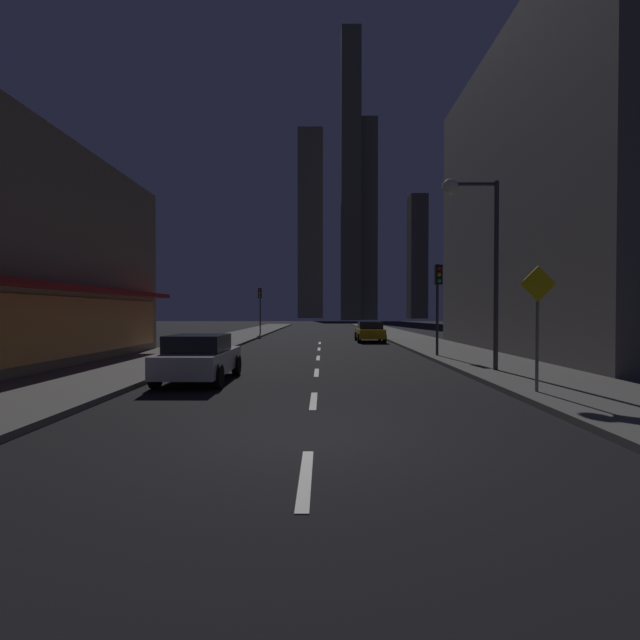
% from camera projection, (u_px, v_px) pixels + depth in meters
% --- Properties ---
extents(ground_plane, '(78.00, 136.00, 0.10)m').
position_uv_depth(ground_plane, '(320.00, 337.00, 40.03)').
color(ground_plane, black).
extents(sidewalk_right, '(4.00, 76.00, 0.15)m').
position_uv_depth(sidewalk_right, '(402.00, 336.00, 39.98)').
color(sidewalk_right, '#605E59').
rests_on(sidewalk_right, ground).
extents(sidewalk_left, '(4.00, 76.00, 0.15)m').
position_uv_depth(sidewalk_left, '(239.00, 336.00, 40.07)').
color(sidewalk_left, '#605E59').
rests_on(sidewalk_left, ground).
extents(lane_marking_center, '(0.16, 28.20, 0.01)m').
position_uv_depth(lane_marking_center, '(317.00, 364.00, 19.03)').
color(lane_marking_center, silver).
rests_on(lane_marking_center, ground).
extents(building_apartment_right, '(11.00, 20.00, 16.04)m').
position_uv_depth(building_apartment_right, '(602.00, 197.00, 23.80)').
color(building_apartment_right, slate).
rests_on(building_apartment_right, ground).
extents(skyscraper_distant_tall, '(8.78, 7.90, 66.30)m').
position_uv_depth(skyscraper_distant_tall, '(311.00, 225.00, 165.35)').
color(skyscraper_distant_tall, '#625D49').
rests_on(skyscraper_distant_tall, ground).
extents(skyscraper_distant_mid, '(5.13, 5.60, 76.05)m').
position_uv_depth(skyscraper_distant_mid, '(351.00, 176.00, 122.65)').
color(skyscraper_distant_mid, brown).
rests_on(skyscraper_distant_mid, ground).
extents(skyscraper_distant_short, '(5.50, 8.52, 54.53)m').
position_uv_depth(skyscraper_distant_short, '(366.00, 221.00, 128.82)').
color(skyscraper_distant_short, '#605B48').
rests_on(skyscraper_distant_short, ground).
extents(skyscraper_distant_slender, '(5.52, 8.17, 40.20)m').
position_uv_depth(skyscraper_distant_slender, '(417.00, 257.00, 153.17)').
color(skyscraper_distant_slender, '#464234').
rests_on(skyscraper_distant_slender, ground).
extents(car_parked_near, '(1.98, 4.24, 1.45)m').
position_uv_depth(car_parked_near, '(199.00, 357.00, 14.39)').
color(car_parked_near, silver).
rests_on(car_parked_near, ground).
extents(car_parked_far, '(1.98, 4.24, 1.45)m').
position_uv_depth(car_parked_far, '(370.00, 332.00, 33.46)').
color(car_parked_far, gold).
rests_on(car_parked_far, ground).
extents(fire_hydrant_far_left, '(0.42, 0.30, 0.65)m').
position_uv_depth(fire_hydrant_far_left, '(224.00, 339.00, 28.81)').
color(fire_hydrant_far_left, red).
rests_on(fire_hydrant_far_left, sidewalk_left).
extents(traffic_light_near_right, '(0.32, 0.48, 4.20)m').
position_uv_depth(traffic_light_near_right, '(438.00, 289.00, 21.31)').
color(traffic_light_near_right, '#2D2D2D').
rests_on(traffic_light_near_right, sidewalk_right).
extents(traffic_light_far_left, '(0.32, 0.48, 4.20)m').
position_uv_depth(traffic_light_far_left, '(260.00, 300.00, 42.25)').
color(traffic_light_far_left, '#2D2D2D').
rests_on(traffic_light_far_left, sidewalk_left).
extents(street_lamp_right, '(1.96, 0.56, 6.58)m').
position_uv_depth(street_lamp_right, '(473.00, 227.00, 16.02)').
color(street_lamp_right, '#38383D').
rests_on(street_lamp_right, sidewalk_right).
extents(pedestrian_crossing_sign, '(0.91, 0.08, 3.15)m').
position_uv_depth(pedestrian_crossing_sign, '(537.00, 317.00, 11.65)').
color(pedestrian_crossing_sign, slate).
rests_on(pedestrian_crossing_sign, sidewalk_right).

